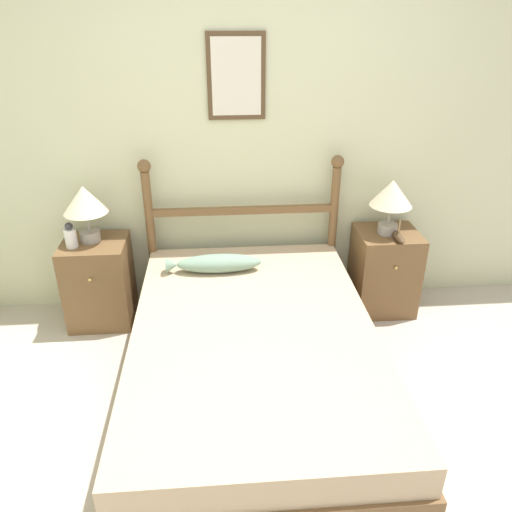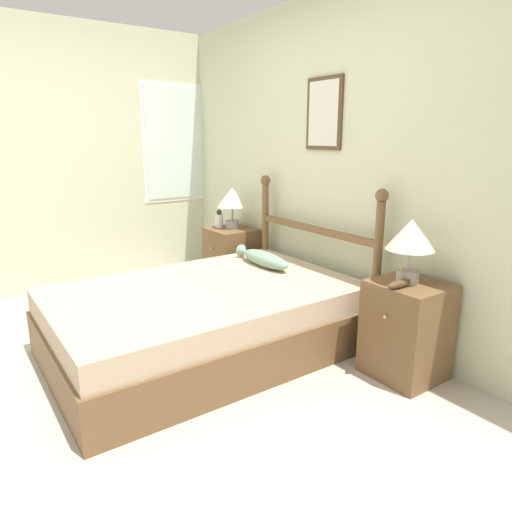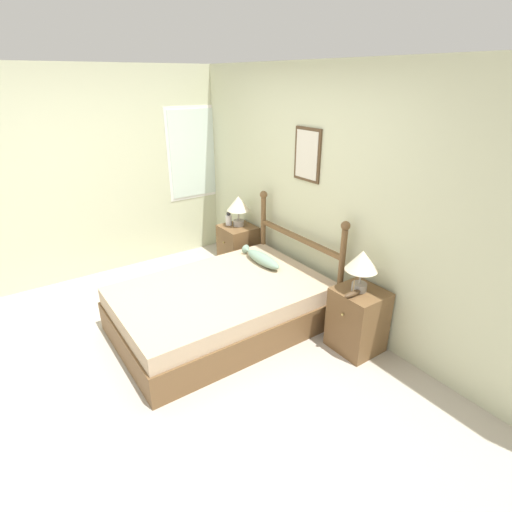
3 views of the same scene
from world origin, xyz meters
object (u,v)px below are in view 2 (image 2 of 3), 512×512
at_px(nightstand_right, 406,330).
at_px(fish_pillow, 263,259).
at_px(bed, 205,319).
at_px(model_boat, 400,283).
at_px(table_lamp_left, 232,199).
at_px(table_lamp_right, 411,238).
at_px(nightstand_left, 232,259).
at_px(bottle, 219,220).

xyz_separation_m(nightstand_right, fish_pillow, (-1.24, -0.22, 0.23)).
xyz_separation_m(bed, model_boat, (1.06, 0.74, 0.41)).
bearing_deg(table_lamp_left, table_lamp_right, -1.06).
xyz_separation_m(nightstand_right, table_lamp_left, (-2.10, 0.03, 0.59)).
distance_m(nightstand_right, model_boat, 0.36).
xyz_separation_m(nightstand_left, table_lamp_left, (-0.02, 0.03, 0.59)).
xyz_separation_m(table_lamp_left, table_lamp_right, (2.08, -0.04, 0.00)).
bearing_deg(table_lamp_right, bed, -139.75).
bearing_deg(bed, nightstand_right, 40.12).
distance_m(table_lamp_left, table_lamp_right, 2.08).
distance_m(nightstand_left, fish_pillow, 0.89).
xyz_separation_m(nightstand_right, model_boat, (0.02, -0.13, 0.34)).
distance_m(nightstand_right, fish_pillow, 1.28).
relative_size(bed, table_lamp_left, 5.28).
height_order(table_lamp_left, model_boat, table_lamp_left).
bearing_deg(bed, nightstand_left, 139.88).
xyz_separation_m(bottle, model_boat, (2.22, -0.07, -0.05)).
relative_size(bottle, fish_pillow, 0.28).
bearing_deg(bottle, table_lamp_right, 1.32).
relative_size(model_boat, fish_pillow, 0.32).
height_order(model_boat, fish_pillow, model_boat).
relative_size(table_lamp_right, fish_pillow, 0.62).
bearing_deg(table_lamp_left, model_boat, -4.29).
bearing_deg(table_lamp_left, nightstand_right, -0.72).
height_order(nightstand_right, model_boat, model_boat).
bearing_deg(bed, table_lamp_left, 139.55).
bearing_deg(bed, table_lamp_right, 40.25).
bearing_deg(model_boat, bottle, 178.20).
relative_size(bed, table_lamp_right, 5.28).
bearing_deg(table_lamp_right, model_boat, -72.35).
relative_size(nightstand_right, table_lamp_right, 1.58).
distance_m(nightstand_right, bottle, 2.24).
bearing_deg(nightstand_left, bed, -40.12).
bearing_deg(table_lamp_right, nightstand_right, 32.37).
bearing_deg(bed, model_boat, 35.08).
bearing_deg(table_lamp_right, fish_pillow, -170.43).
distance_m(nightstand_left, table_lamp_right, 2.14).
xyz_separation_m(nightstand_left, bottle, (-0.12, -0.06, 0.39)).
distance_m(table_lamp_left, fish_pillow, 0.96).
bearing_deg(nightstand_left, bottle, -152.94).
distance_m(table_lamp_right, model_boat, 0.28).
bearing_deg(nightstand_left, table_lamp_left, 125.48).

